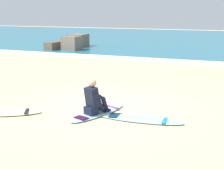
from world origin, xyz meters
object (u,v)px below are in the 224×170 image
surfboard_main (98,113)px  surfboard_spare_near (8,113)px  surfer_seated (94,100)px  surfboard_spare_far (140,119)px

surfboard_main → surfboard_spare_near: same height
surfer_seated → surfboard_spare_far: bearing=3.5°
surfboard_spare_near → surfboard_spare_far: 3.61m
surfboard_main → surfer_seated: 0.43m
surfer_seated → surfboard_spare_far: 1.33m
surfer_seated → surfboard_spare_near: 2.41m
surfboard_spare_far → surfer_seated: bearing=-176.5°
surfboard_main → surfer_seated: bearing=-102.2°
surfboard_main → surfer_seated: (-0.03, -0.16, 0.40)m
surfboard_main → surfboard_spare_near: (-2.28, -0.93, 0.00)m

